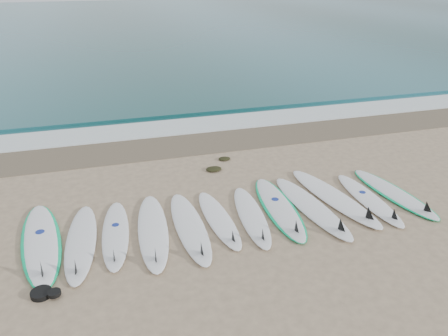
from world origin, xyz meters
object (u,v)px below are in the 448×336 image
object	(u,v)px
surfboard_0	(41,243)
surfboard_11	(395,193)
leash_coil	(44,293)
surfboard_6	(252,217)

from	to	relation	value
surfboard_0	surfboard_11	xyz separation A→B (m)	(7.27, -0.16, -0.01)
surfboard_0	leash_coil	distance (m)	1.43
surfboard_0	leash_coil	bearing A→B (deg)	-90.03
surfboard_11	leash_coil	distance (m)	7.22
surfboard_6	leash_coil	size ratio (longest dim) A/B	5.31
surfboard_6	leash_coil	xyz separation A→B (m)	(-3.79, -1.21, -0.00)
surfboard_6	surfboard_0	bearing A→B (deg)	-177.04
surfboard_0	surfboard_6	world-z (taller)	surfboard_0
surfboard_6	surfboard_11	world-z (taller)	surfboard_11
leash_coil	surfboard_6	bearing A→B (deg)	17.68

